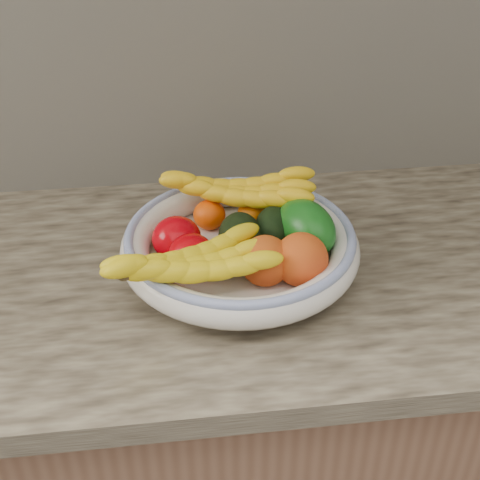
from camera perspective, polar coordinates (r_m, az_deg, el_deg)
name	(u,v)px	position (r m, az deg, el deg)	size (l,w,h in m)	color
kitchen_counter	(238,432)	(1.44, -0.13, -16.08)	(2.44, 0.66, 1.40)	brown
fruit_bowl	(240,246)	(1.09, 0.00, -0.50)	(0.39, 0.39, 0.08)	silver
clementine_back_left	(209,215)	(1.16, -2.63, 2.16)	(0.06, 0.06, 0.05)	#FF5305
clementine_back_right	(253,213)	(1.17, 1.12, 2.32)	(0.05, 0.05, 0.05)	orange
tomato_left	(177,239)	(1.09, -5.43, 0.12)	(0.08, 0.08, 0.07)	#BE0009
tomato_near_left	(191,255)	(1.05, -4.18, -1.27)	(0.07, 0.07, 0.07)	#BD0007
avocado_center	(240,237)	(1.08, 0.01, 0.27)	(0.07, 0.10, 0.07)	black
avocado_right	(274,228)	(1.11, 2.94, 1.06)	(0.07, 0.10, 0.07)	black
green_mango	(306,228)	(1.09, 5.64, 1.06)	(0.08, 0.12, 0.09)	#0F5411
peach_front	(265,261)	(1.03, 2.17, -1.79)	(0.08, 0.08, 0.08)	orange
peach_right	(301,260)	(1.03, 5.22, -1.67)	(0.08, 0.08, 0.08)	orange
banana_bunch_back	(237,194)	(1.15, -0.27, 3.91)	(0.28, 0.11, 0.08)	yellow
banana_bunch_front	(191,268)	(0.99, -4.23, -2.36)	(0.28, 0.11, 0.08)	yellow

